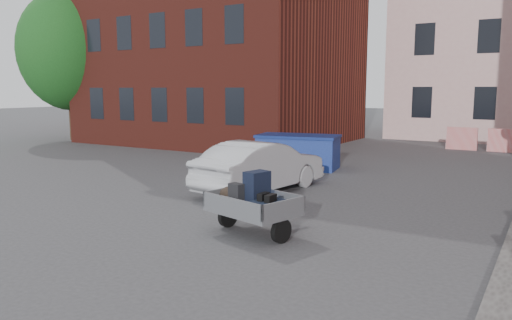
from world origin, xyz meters
The scene contains 8 objects.
ground centered at (0.00, 0.00, 0.00)m, with size 120.00×120.00×0.00m, color #38383A.
building_brick centered at (-9.00, 13.00, 7.00)m, with size 12.00×10.00×14.00m, color #591E16.
far_building centered at (-20.00, 22.00, 4.00)m, with size 6.00×6.00×8.00m, color maroon.
tree centered at (-16.00, 9.00, 5.17)m, with size 5.28×5.28×8.30m.
barriers centered at (4.20, 15.00, 0.50)m, with size 4.70×0.18×1.00m.
trailer centered at (1.39, -1.00, 0.61)m, with size 1.83×1.96×1.20m.
dumpster centered at (-1.40, 6.50, 0.58)m, with size 2.95×1.90×1.15m.
silver_car centered at (-0.52, 2.51, 0.67)m, with size 1.42×4.07×1.34m, color #AAACB2.
Camera 1 is at (6.14, -8.70, 2.71)m, focal length 35.00 mm.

